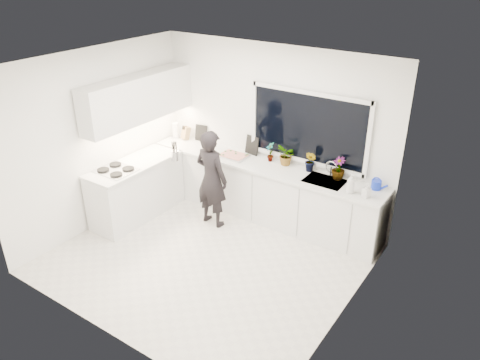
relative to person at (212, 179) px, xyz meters
The scene contains 25 objects.
floor 1.25m from the person, 57.74° to the right, with size 4.00×3.50×0.02m, color beige.
wall_back 1.22m from the person, 61.05° to the left, with size 4.00×0.02×2.70m, color white.
wall_left 1.80m from the person, 151.13° to the right, with size 0.02×3.50×2.70m, color white.
wall_right 2.72m from the person, 18.01° to the right, with size 0.02×3.50×2.70m, color white.
ceiling 2.17m from the person, 57.74° to the right, with size 4.00×3.50×0.02m, color white.
window 1.63m from the person, 38.90° to the left, with size 1.80×0.02×1.00m, color black.
base_cabinets_back 0.88m from the person, 50.43° to the left, with size 3.92×0.58×0.88m, color white.
base_cabinets_left 1.29m from the person, 157.70° to the right, with size 0.58×1.60×0.88m, color white.
countertop_back 0.82m from the person, 49.98° to the left, with size 3.94×0.62×0.04m, color silver.
countertop_left 1.25m from the person, 157.70° to the right, with size 0.62×1.60×0.04m, color silver.
upper_cabinets 1.67m from the person, behind, with size 0.34×2.10×0.70m, color white.
sink 1.69m from the person, 21.81° to the left, with size 0.58×0.42×0.14m, color silver.
faucet 1.79m from the person, 27.82° to the left, with size 0.03×0.03×0.22m, color silver.
stovetop 1.44m from the person, 144.93° to the right, with size 0.56×0.48×0.03m, color black.
person is the anchor object (origin of this frame).
pizza_tray 0.62m from the person, 90.93° to the left, with size 0.45×0.34×0.03m, color silver.
pizza 0.62m from the person, 90.93° to the left, with size 0.41×0.30×0.01m, color #AC1617.
watering_can 2.41m from the person, 19.19° to the left, with size 0.14×0.14×0.13m, color #142FC2.
paper_towel_roll 1.54m from the person, 151.33° to the left, with size 0.11×0.11×0.26m, color silver.
knife_block 1.40m from the person, 145.97° to the left, with size 0.13×0.10×0.22m, color #A1674B.
utensil_crock 0.73m from the person, behind, with size 0.13×0.13×0.16m, color silver.
picture_frame_large 1.27m from the person, 135.29° to the left, with size 0.22×0.02×0.28m, color black.
picture_frame_small 0.93m from the person, 78.98° to the left, with size 0.25×0.02×0.30m, color black.
herb_plants 1.37m from the person, 36.06° to the left, with size 1.36×0.39×0.34m.
soap_bottles 2.15m from the person, 12.92° to the left, with size 0.37×0.16×0.28m.
Camera 1 is at (3.42, -4.21, 3.90)m, focal length 35.00 mm.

